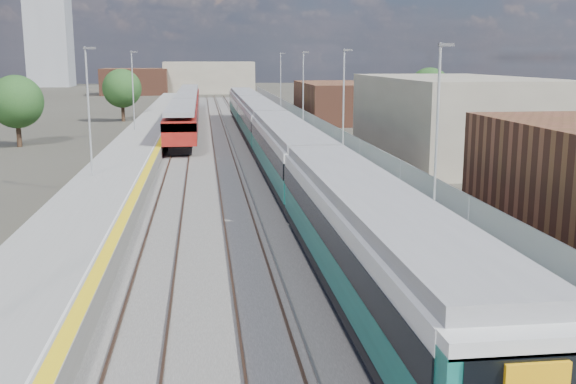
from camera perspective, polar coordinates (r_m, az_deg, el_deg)
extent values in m
plane|color=#47443A|center=(57.14, -3.52, 3.35)|extent=(320.00, 320.00, 0.00)
cube|color=#565451|center=(59.52, -5.84, 3.66)|extent=(10.50, 155.00, 0.06)
cube|color=#4C3323|center=(62.12, -3.10, 4.10)|extent=(0.07, 160.00, 0.14)
cube|color=#4C3323|center=(62.24, -1.78, 4.12)|extent=(0.07, 160.00, 0.14)
cube|color=#4C3323|center=(61.98, -6.34, 4.03)|extent=(0.07, 160.00, 0.14)
cube|color=#4C3323|center=(62.01, -5.01, 4.06)|extent=(0.07, 160.00, 0.14)
cube|color=#4C3323|center=(62.02, -9.58, 3.95)|extent=(0.07, 160.00, 0.14)
cube|color=#4C3323|center=(61.98, -8.25, 3.98)|extent=(0.07, 160.00, 0.14)
cube|color=gray|center=(62.10, -3.41, 4.08)|extent=(0.08, 160.00, 0.10)
cube|color=gray|center=(62.03, -4.70, 4.06)|extent=(0.08, 160.00, 0.10)
cube|color=slate|center=(60.10, 1.33, 4.24)|extent=(4.70, 155.00, 1.00)
cube|color=gray|center=(60.04, 1.34, 4.72)|extent=(4.70, 155.00, 0.03)
cube|color=yellow|center=(59.76, -0.66, 4.71)|extent=(0.40, 155.00, 0.01)
cube|color=gray|center=(60.33, 3.41, 5.31)|extent=(0.06, 155.00, 1.20)
cylinder|color=#9EA0A3|center=(30.41, 12.50, 5.17)|extent=(0.12, 0.12, 7.50)
cube|color=#4C4C4F|center=(30.34, 13.25, 12.03)|extent=(0.70, 0.18, 0.14)
cylinder|color=#9EA0A3|center=(49.64, 4.72, 7.67)|extent=(0.12, 0.12, 7.50)
cube|color=#4C4C4F|center=(49.60, 5.08, 11.88)|extent=(0.70, 0.18, 0.14)
cylinder|color=#9EA0A3|center=(69.31, 1.29, 8.73)|extent=(0.12, 0.12, 7.50)
cube|color=#4C4C4F|center=(69.28, 1.51, 11.74)|extent=(0.70, 0.18, 0.14)
cylinder|color=#9EA0A3|center=(89.12, -0.63, 9.30)|extent=(0.12, 0.12, 7.50)
cube|color=#4C4C4F|center=(89.10, -0.47, 11.65)|extent=(0.70, 0.18, 0.14)
cube|color=slate|center=(59.69, -12.41, 3.94)|extent=(4.30, 155.00, 1.00)
cube|color=gray|center=(59.63, -12.43, 4.42)|extent=(4.30, 155.00, 0.03)
cube|color=yellow|center=(59.48, -10.60, 4.49)|extent=(0.45, 155.00, 0.01)
cube|color=silver|center=(59.50, -10.94, 4.48)|extent=(0.08, 155.00, 0.01)
cylinder|color=#9EA0A3|center=(41.13, -16.51, 6.51)|extent=(0.12, 0.12, 7.50)
cube|color=#4C4C4F|center=(40.98, -16.45, 11.61)|extent=(0.70, 0.18, 0.14)
cylinder|color=#9EA0A3|center=(66.88, -12.99, 8.35)|extent=(0.12, 0.12, 7.50)
cube|color=#4C4C4F|center=(66.78, -12.91, 11.49)|extent=(0.70, 0.18, 0.14)
cube|color=gray|center=(55.29, 13.68, 6.13)|extent=(11.00, 22.00, 6.40)
cube|color=brown|center=(86.27, 3.95, 7.63)|extent=(8.00, 18.00, 4.80)
cube|color=gray|center=(156.55, -6.70, 9.62)|extent=(20.00, 14.00, 7.00)
cube|color=brown|center=(152.25, -12.78, 9.11)|extent=(14.00, 12.00, 5.60)
cube|color=gray|center=(201.16, -19.68, 14.12)|extent=(11.00, 11.00, 40.00)
cube|color=black|center=(21.71, 6.85, -7.50)|extent=(2.81, 20.14, 0.48)
cube|color=#0F5245|center=(21.46, 6.90, -5.41)|extent=(2.91, 20.14, 1.18)
cube|color=black|center=(21.21, 6.96, -3.01)|extent=(2.97, 20.14, 0.81)
cube|color=silver|center=(21.07, 7.00, -1.32)|extent=(2.91, 20.14, 0.50)
cube|color=gray|center=(20.98, 7.03, -0.16)|extent=(2.58, 20.14, 0.41)
cube|color=black|center=(41.47, -0.03, 1.63)|extent=(2.81, 20.14, 0.48)
cube|color=#0F5245|center=(41.34, -0.03, 2.75)|extent=(2.91, 20.14, 1.18)
cube|color=black|center=(41.21, -0.03, 4.03)|extent=(2.97, 20.14, 0.81)
cube|color=silver|center=(41.13, -0.03, 4.92)|extent=(2.91, 20.14, 0.50)
cube|color=gray|center=(41.09, -0.03, 5.52)|extent=(2.58, 20.14, 0.41)
cube|color=black|center=(61.81, -2.42, 4.81)|extent=(2.81, 20.14, 0.48)
cube|color=#0F5245|center=(61.72, -2.43, 5.58)|extent=(2.91, 20.14, 1.18)
cube|color=black|center=(61.63, -2.44, 6.44)|extent=(2.97, 20.14, 0.81)
cube|color=silver|center=(61.58, -2.44, 7.03)|extent=(2.91, 20.14, 0.50)
cube|color=gray|center=(61.55, -2.45, 7.43)|extent=(2.58, 20.14, 0.41)
cube|color=black|center=(82.29, -3.64, 6.42)|extent=(2.81, 20.14, 0.48)
cube|color=#0F5245|center=(82.23, -3.65, 6.99)|extent=(2.91, 20.14, 1.18)
cube|color=black|center=(82.16, -3.65, 7.64)|extent=(2.97, 20.14, 0.81)
cube|color=silver|center=(82.13, -3.66, 8.08)|extent=(2.91, 20.14, 0.50)
cube|color=gray|center=(82.10, -3.66, 8.39)|extent=(2.58, 20.14, 0.41)
cube|color=black|center=(11.72, 20.15, -14.88)|extent=(2.38, 0.06, 0.83)
cube|color=black|center=(62.85, -8.90, 4.39)|extent=(1.87, 15.91, 0.65)
cube|color=maroon|center=(62.69, -8.95, 5.80)|extent=(2.76, 18.72, 1.97)
cube|color=black|center=(62.64, -8.96, 6.25)|extent=(2.82, 18.72, 0.69)
cube|color=gray|center=(62.57, -8.99, 7.15)|extent=(2.46, 18.72, 0.39)
cube|color=black|center=(81.96, -8.54, 5.98)|extent=(1.87, 15.91, 0.65)
cube|color=maroon|center=(81.83, -8.57, 7.07)|extent=(2.76, 18.72, 1.97)
cube|color=black|center=(81.80, -8.58, 7.41)|extent=(2.82, 18.72, 0.69)
cube|color=gray|center=(81.74, -8.60, 8.10)|extent=(2.46, 18.72, 0.39)
cube|color=black|center=(101.11, -8.32, 6.98)|extent=(1.87, 15.91, 0.65)
cube|color=maroon|center=(101.01, -8.34, 7.86)|extent=(2.76, 18.72, 1.97)
cube|color=black|center=(100.98, -8.35, 8.13)|extent=(2.82, 18.72, 0.69)
cube|color=gray|center=(100.93, -8.36, 8.69)|extent=(2.46, 18.72, 0.39)
cylinder|color=#382619|center=(65.23, -21.83, 4.54)|extent=(0.44, 0.44, 2.24)
sphere|color=#194219|center=(64.99, -22.01, 7.10)|extent=(4.72, 4.72, 4.72)
cylinder|color=#382619|center=(87.62, -13.79, 6.57)|extent=(0.44, 0.44, 2.29)
sphere|color=#194219|center=(87.45, -13.88, 8.52)|extent=(4.83, 4.83, 4.83)
cylinder|color=#382619|center=(81.73, 11.79, 6.36)|extent=(0.44, 0.44, 2.37)
sphere|color=#194219|center=(81.53, 11.88, 8.53)|extent=(5.00, 5.00, 5.00)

